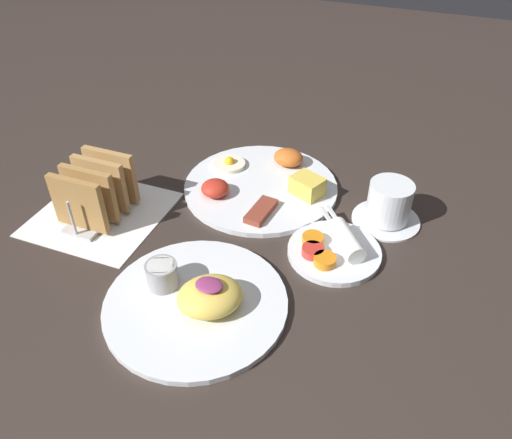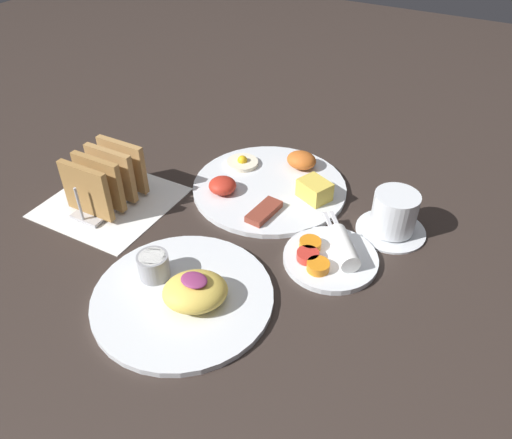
% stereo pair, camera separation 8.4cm
% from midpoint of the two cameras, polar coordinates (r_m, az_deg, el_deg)
% --- Properties ---
extents(ground_plane, '(3.00, 3.00, 0.00)m').
position_cam_midpoint_polar(ground_plane, '(0.84, -7.72, -3.32)').
color(ground_plane, '#332823').
extents(napkin_flat, '(0.22, 0.22, 0.00)m').
position_cam_midpoint_polar(napkin_flat, '(0.96, -19.69, 0.55)').
color(napkin_flat, white).
rests_on(napkin_flat, ground_plane).
extents(plate_breakfast, '(0.30, 0.30, 0.05)m').
position_cam_midpoint_polar(plate_breakfast, '(0.96, -1.76, 4.00)').
color(plate_breakfast, white).
rests_on(plate_breakfast, ground_plane).
extents(plate_condiments, '(0.15, 0.17, 0.04)m').
position_cam_midpoint_polar(plate_condiments, '(0.82, 6.05, -3.46)').
color(plate_condiments, white).
rests_on(plate_condiments, ground_plane).
extents(plate_foreground, '(0.27, 0.27, 0.06)m').
position_cam_midpoint_polar(plate_foreground, '(0.74, -10.10, -9.06)').
color(plate_foreground, white).
rests_on(plate_foreground, ground_plane).
extents(toast_rack, '(0.10, 0.15, 0.10)m').
position_cam_midpoint_polar(toast_rack, '(0.93, -20.34, 2.98)').
color(toast_rack, '#B7B7BC').
rests_on(toast_rack, ground_plane).
extents(coffee_cup, '(0.12, 0.12, 0.08)m').
position_cam_midpoint_polar(coffee_cup, '(0.89, 12.33, 1.56)').
color(coffee_cup, white).
rests_on(coffee_cup, ground_plane).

